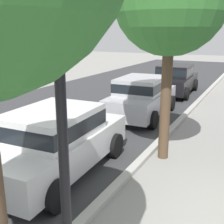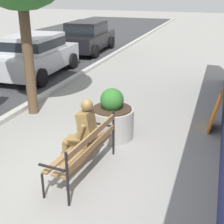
% 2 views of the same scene
% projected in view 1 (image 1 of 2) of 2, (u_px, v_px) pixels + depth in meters
% --- Properties ---
extents(curb_stone, '(60.00, 0.20, 0.12)m').
position_uv_depth(curb_stone, '(107.00, 196.00, 5.72)').
color(curb_stone, '#B2AFA8').
rests_on(curb_stone, ground).
extents(parked_car_white, '(4.17, 2.06, 1.56)m').
position_uv_depth(parked_car_white, '(56.00, 139.00, 6.58)').
color(parked_car_white, silver).
rests_on(parked_car_white, ground).
extents(parked_car_silver, '(4.17, 2.06, 1.56)m').
position_uv_depth(parked_car_silver, '(142.00, 96.00, 11.16)').
color(parked_car_silver, '#B7B7BC').
rests_on(parked_car_silver, ground).
extents(parked_car_black, '(4.17, 2.06, 1.56)m').
position_uv_depth(parked_car_black, '(175.00, 78.00, 15.33)').
color(parked_car_black, black).
rests_on(parked_car_black, ground).
extents(lamp_post, '(0.32, 0.32, 3.90)m').
position_uv_depth(lamp_post, '(61.00, 96.00, 3.04)').
color(lamp_post, black).
rests_on(lamp_post, ground).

